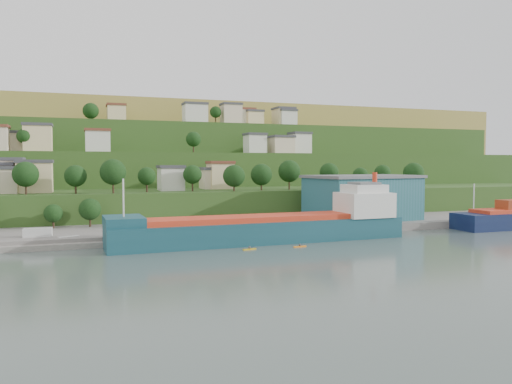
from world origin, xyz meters
name	(u,v)px	position (x,y,z in m)	size (l,w,h in m)	color
ground	(281,248)	(0.00, 0.00, 0.00)	(500.00, 500.00, 0.00)	#43524C
quay	(309,229)	(20.00, 28.00, 0.00)	(220.00, 26.00, 4.00)	slate
pebble_beach	(8,246)	(-55.00, 22.00, 0.00)	(40.00, 18.00, 2.40)	slate
hillside	(161,198)	(-0.02, 168.74, 0.07)	(360.00, 210.58, 96.00)	#284719
cargo_ship_near	(271,229)	(1.54, 9.56, 2.85)	(69.84, 13.17, 17.87)	#123B45
warehouse	(362,197)	(36.40, 27.22, 8.43)	(33.30, 23.04, 12.80)	#1E575C
caravan	(38,234)	(-48.96, 20.74, 2.56)	(5.83, 2.43, 2.72)	silver
dinghy	(69,238)	(-42.59, 18.65, 1.64)	(4.41, 1.65, 0.88)	silver
kayak_orange	(300,246)	(4.61, 0.35, 0.22)	(3.00, 0.79, 0.74)	orange
kayak_yellow	(250,249)	(-6.78, 0.67, 0.22)	(3.08, 1.08, 0.76)	gold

